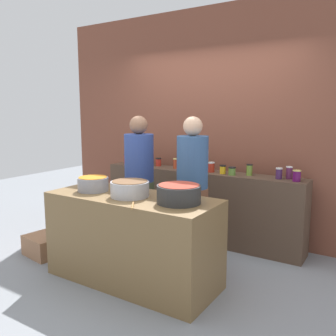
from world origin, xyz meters
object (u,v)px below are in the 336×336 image
preserve_jar_2 (150,162)px  preserve_jar_6 (192,164)px  preserve_jar_3 (158,162)px  wooden_spoon (133,206)px  preserve_jar_1 (137,160)px  preserve_jar_5 (184,164)px  preserve_jar_0 (126,159)px  preserve_jar_8 (211,167)px  preserve_jar_7 (198,166)px  cook_in_cap (192,201)px  preserve_jar_10 (232,171)px  preserve_jar_11 (249,170)px  preserve_jar_13 (289,173)px  cooking_pot_center (130,189)px  preserve_jar_9 (223,169)px  cook_with_tongs (139,193)px  preserve_jar_12 (279,173)px  bread_crate (45,245)px  preserve_jar_14 (297,176)px  preserve_jar_4 (176,163)px  cooking_pot_left (93,184)px  cooking_pot_right (179,194)px

preserve_jar_2 → preserve_jar_6: 0.66m
preserve_jar_3 → wooden_spoon: bearing=-62.4°
preserve_jar_1 → preserve_jar_5: bearing=5.6°
preserve_jar_0 → preserve_jar_8: size_ratio=1.11×
preserve_jar_6 → preserve_jar_7: bearing=-34.3°
preserve_jar_2 → cook_in_cap: (1.13, -0.83, -0.23)m
preserve_jar_7 → preserve_jar_10: bearing=-2.5°
preserve_jar_10 → preserve_jar_11: 0.21m
preserve_jar_13 → cooking_pot_center: bearing=-126.8°
preserve_jar_0 → preserve_jar_9: size_ratio=1.30×
preserve_jar_7 → preserve_jar_9: 0.34m
preserve_jar_9 → cook_with_tongs: 1.07m
preserve_jar_7 → preserve_jar_12: size_ratio=1.15×
preserve_jar_9 → cooking_pot_center: preserve_jar_9 is taller
preserve_jar_2 → bread_crate: (-0.49, -1.46, -0.85)m
preserve_jar_5 → preserve_jar_14: 1.47m
preserve_jar_5 → preserve_jar_12: bearing=-2.1°
preserve_jar_8 → preserve_jar_4: bearing=179.2°
preserve_jar_1 → preserve_jar_9: 1.33m
preserve_jar_14 → bread_crate: bearing=-150.7°
preserve_jar_13 → preserve_jar_14: preserve_jar_13 is taller
preserve_jar_0 → cooking_pot_center: preserve_jar_0 is taller
preserve_jar_1 → cooking_pot_left: bearing=-69.9°
preserve_jar_0 → bread_crate: (-0.07, -1.46, -0.87)m
cook_with_tongs → preserve_jar_14: bearing=26.2°
cooking_pot_left → preserve_jar_8: bearing=65.9°
preserve_jar_4 → preserve_jar_13: (1.46, 0.05, 0.00)m
preserve_jar_11 → preserve_jar_14: 0.57m
preserve_jar_6 → cooking_pot_right: 1.58m
preserve_jar_3 → preserve_jar_5: size_ratio=0.89×
preserve_jar_2 → preserve_jar_14: bearing=-1.8°
preserve_jar_8 → bread_crate: 2.21m
cook_with_tongs → cook_in_cap: same height
preserve_jar_8 → cooking_pot_left: preserve_jar_8 is taller
preserve_jar_5 → preserve_jar_13: (1.36, 0.02, 0.01)m
preserve_jar_12 → bread_crate: size_ratio=0.29×
preserve_jar_6 → cooking_pot_center: size_ratio=0.40×
preserve_jar_10 → preserve_jar_6: bearing=169.4°
cooking_pot_center → preserve_jar_1: bearing=125.3°
preserve_jar_1 → preserve_jar_10: 1.46m
preserve_jar_0 → preserve_jar_13: (2.32, 0.05, 0.00)m
preserve_jar_11 → preserve_jar_5: bearing=179.5°
preserve_jar_1 → bread_crate: bearing=-101.6°
preserve_jar_13 → bread_crate: size_ratio=0.33×
preserve_jar_3 → preserve_jar_9: preserve_jar_3 is taller
preserve_jar_8 → preserve_jar_11: bearing=3.8°
preserve_jar_6 → preserve_jar_9: preserve_jar_6 is taller
cooking_pot_center → wooden_spoon: (0.24, -0.28, -0.07)m
preserve_jar_7 → preserve_jar_13: (1.11, 0.10, -0.00)m
preserve_jar_7 → bread_crate: bearing=-132.3°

